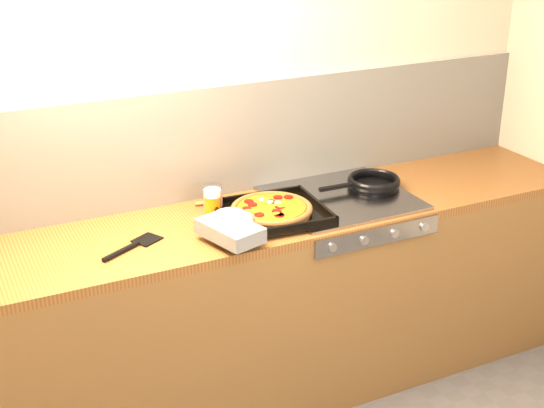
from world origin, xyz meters
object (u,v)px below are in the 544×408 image
tomato_can (213,199)px  juice_glass (213,202)px  pizza_on_tray (260,215)px  frying_pan (373,182)px

tomato_can → juice_glass: bearing=-113.8°
pizza_on_tray → tomato_can: (-0.12, 0.22, 0.01)m
tomato_can → juice_glass: size_ratio=0.97×
frying_pan → tomato_can: tomato_can is taller
frying_pan → pizza_on_tray: bearing=-168.9°
pizza_on_tray → tomato_can: size_ratio=5.07×
pizza_on_tray → juice_glass: 0.22m
pizza_on_tray → juice_glass: bearing=128.0°
frying_pan → tomato_can: 0.75m
pizza_on_tray → juice_glass: (-0.14, 0.17, 0.02)m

